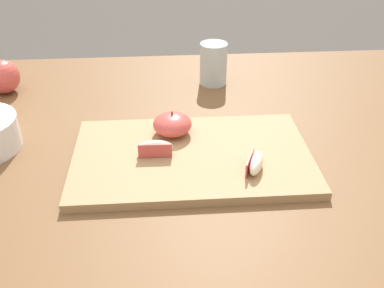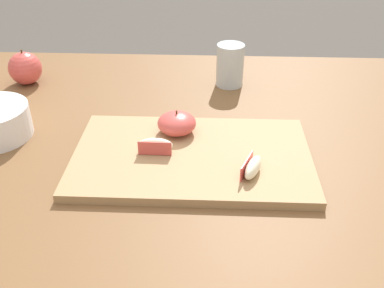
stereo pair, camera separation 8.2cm
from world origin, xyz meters
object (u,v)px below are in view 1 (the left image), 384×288
cutting_board (192,157)px  drinking_glass_water (213,64)px  apple_half_skin_up (173,124)px  apple_wedge_right (256,163)px  whole_apple_pink_lady (3,77)px  apple_wedge_middle (155,148)px

cutting_board → drinking_glass_water: bearing=77.1°
apple_half_skin_up → apple_wedge_right: (0.14, -0.14, -0.01)m
cutting_board → apple_half_skin_up: 0.09m
apple_wedge_right → drinking_glass_water: (-0.03, 0.41, 0.02)m
apple_half_skin_up → apple_wedge_right: apple_half_skin_up is taller
whole_apple_pink_lady → apple_wedge_right: bearing=-35.9°
drinking_glass_water → whole_apple_pink_lady: bearing=-178.3°
cutting_board → apple_wedge_middle: 0.07m
apple_wedge_right → apple_wedge_middle: bearing=160.3°
apple_wedge_middle → whole_apple_pink_lady: bearing=138.0°
cutting_board → apple_half_skin_up: (-0.03, 0.07, 0.03)m
drinking_glass_water → apple_wedge_right: bearing=-86.0°
apple_wedge_middle → whole_apple_pink_lady: (-0.37, 0.33, 0.01)m
whole_apple_pink_lady → drinking_glass_water: drinking_glass_water is taller
apple_wedge_right → apple_wedge_middle: 0.19m
apple_wedge_right → whole_apple_pink_lady: whole_apple_pink_lady is taller
apple_half_skin_up → whole_apple_pink_lady: whole_apple_pink_lady is taller
apple_half_skin_up → apple_wedge_middle: (-0.04, -0.07, -0.01)m
apple_wedge_right → drinking_glass_water: size_ratio=0.66×
apple_half_skin_up → apple_wedge_right: bearing=-44.1°
apple_half_skin_up → apple_wedge_middle: 0.08m
apple_half_skin_up → apple_wedge_right: 0.20m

